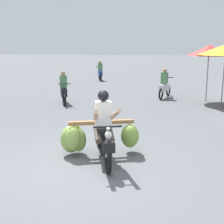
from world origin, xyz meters
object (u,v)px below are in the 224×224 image
at_px(motorbike_distant_far_ahead, 64,90).
at_px(motorbike_distant_ahead_right, 100,72).
at_px(motorbike_main_loaded, 96,135).
at_px(market_umbrella_near_shop, 209,50).
at_px(motorbike_distant_ahead_left, 164,86).

bearing_deg(motorbike_distant_far_ahead, motorbike_distant_ahead_right, 91.22).
distance_m(motorbike_main_loaded, motorbike_distant_ahead_right, 14.47).
height_order(motorbike_main_loaded, motorbike_distant_far_ahead, motorbike_main_loaded).
bearing_deg(market_umbrella_near_shop, motorbike_distant_ahead_left, 166.06).
height_order(motorbike_distant_far_ahead, market_umbrella_near_shop, market_umbrella_near_shop).
xyz_separation_m(motorbike_distant_far_ahead, market_umbrella_near_shop, (6.08, 1.63, 1.67)).
bearing_deg(motorbike_distant_ahead_right, motorbike_distant_far_ahead, -88.78).
height_order(motorbike_distant_ahead_left, motorbike_distant_far_ahead, same).
bearing_deg(motorbike_distant_ahead_right, motorbike_distant_ahead_left, -54.47).
bearing_deg(motorbike_distant_ahead_right, market_umbrella_near_shop, -46.68).
height_order(motorbike_main_loaded, motorbike_distant_ahead_right, motorbike_main_loaded).
relative_size(motorbike_distant_ahead_right, motorbike_distant_far_ahead, 1.03).
bearing_deg(motorbike_main_loaded, market_umbrella_near_shop, 66.17).
height_order(motorbike_distant_ahead_left, market_umbrella_near_shop, market_umbrella_near_shop).
distance_m(motorbike_main_loaded, motorbike_distant_far_ahead, 6.51).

